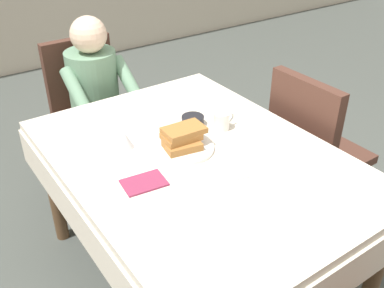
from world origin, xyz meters
name	(u,v)px	position (x,y,z in m)	size (l,w,h in m)	color
ground_plane	(196,274)	(0.00, 0.00, 0.00)	(14.00, 14.00, 0.00)	#474C47
dining_table_main	(197,172)	(0.00, 0.00, 0.65)	(1.12, 1.52, 0.74)	silver
chair_diner	(89,103)	(-0.02, 1.17, 0.53)	(0.44, 0.45, 0.93)	#4C2D23
diner_person	(97,92)	(-0.02, 1.01, 0.67)	(0.40, 0.43, 1.12)	gray
chair_right_side	(312,144)	(0.77, 0.00, 0.53)	(0.45, 0.44, 0.93)	#4C2D23
plate_breakfast	(183,148)	(-0.02, 0.08, 0.75)	(0.28, 0.28, 0.02)	white
breakfast_stack	(182,138)	(-0.02, 0.08, 0.80)	(0.21, 0.16, 0.09)	#A36B33
cup_coffee	(222,121)	(0.23, 0.13, 0.78)	(0.11, 0.08, 0.08)	white
bowl_butter	(193,120)	(0.14, 0.24, 0.76)	(0.11, 0.11, 0.04)	black
syrup_pitcher	(125,140)	(-0.23, 0.24, 0.78)	(0.08, 0.08, 0.07)	silver
fork_left_of_plate	(148,164)	(-0.21, 0.06, 0.74)	(0.18, 0.01, 0.01)	silver
knife_right_of_plate	(219,138)	(0.17, 0.06, 0.74)	(0.20, 0.01, 0.01)	silver
spoon_near_edge	(232,180)	(0.01, -0.23, 0.74)	(0.15, 0.01, 0.01)	silver
napkin_folded	(144,183)	(-0.29, -0.05, 0.74)	(0.17, 0.12, 0.01)	#8C2D4C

